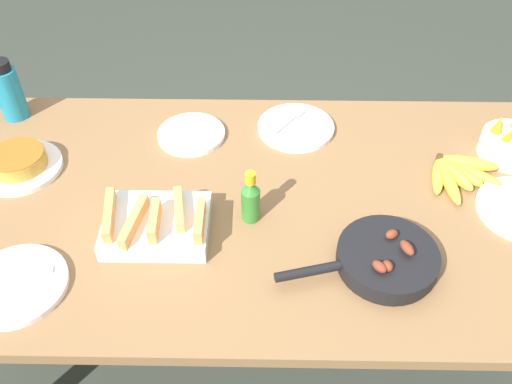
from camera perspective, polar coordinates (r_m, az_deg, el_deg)
The scene contains 11 objects.
ground_plane at distance 2.09m, azimuth 0.00°, elevation -14.91°, with size 14.00×14.00×0.00m, color #383D33.
dining_table at distance 1.58m, azimuth 0.00°, elevation -2.90°, with size 1.82×0.98×0.72m.
banana_bunch at distance 1.68m, azimuth 20.39°, elevation 1.98°, with size 0.22×0.21×0.04m.
melon_tray at distance 1.44m, azimuth -10.45°, elevation -3.33°, with size 0.28×0.21×0.09m.
skillet at distance 1.38m, azimuth 13.43°, elevation -6.85°, with size 0.41×0.25×0.08m.
frittata_plate_center at distance 1.74m, azimuth -23.69°, elevation 2.82°, with size 0.24×0.24×0.06m.
empty_plate_near_front at distance 1.44m, azimuth -23.93°, elevation -8.95°, with size 0.25×0.25×0.02m.
empty_plate_far_left at distance 1.74m, azimuth -6.82°, elevation 6.07°, with size 0.21×0.21×0.02m.
empty_plate_far_right at distance 1.76m, azimuth 4.22°, elevation 6.82°, with size 0.25×0.25×0.02m.
water_bottle at distance 1.94m, azimuth -24.62°, elevation 9.64°, with size 0.08×0.08×0.20m.
hot_sauce_bottle at distance 1.42m, azimuth -0.57°, elevation -0.75°, with size 0.05×0.05×0.16m.
Camera 1 is at (0.02, -1.08, 1.79)m, focal length 38.00 mm.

